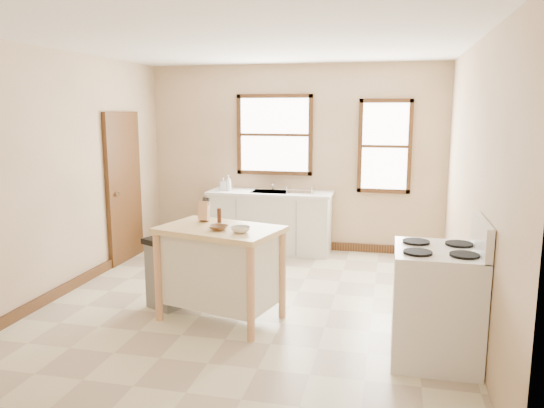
{
  "coord_description": "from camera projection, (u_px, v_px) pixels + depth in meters",
  "views": [
    {
      "loc": [
        1.47,
        -5.44,
        2.13
      ],
      "look_at": [
        0.14,
        0.4,
        1.06
      ],
      "focal_mm": 35.0,
      "sensor_mm": 36.0,
      "label": 1
    }
  ],
  "objects": [
    {
      "name": "wall_right",
      "position": [
        473.0,
        185.0,
        5.17
      ],
      "size": [
        0.04,
        5.0,
        2.8
      ],
      "primitive_type": "cube",
      "color": "#D2AC8A",
      "rests_on": "ground"
    },
    {
      "name": "faucet",
      "position": [
        273.0,
        183.0,
        8.08
      ],
      "size": [
        0.03,
        0.03,
        0.22
      ],
      "primitive_type": "cylinder",
      "color": "silver",
      "rests_on": "sink_counter"
    },
    {
      "name": "wall_left",
      "position": [
        65.0,
        173.0,
        6.16
      ],
      "size": [
        0.04,
        5.0,
        2.8
      ],
      "primitive_type": "cube",
      "color": "#D2AC8A",
      "rests_on": "ground"
    },
    {
      "name": "bowl_a",
      "position": [
        218.0,
        228.0,
        5.19
      ],
      "size": [
        0.23,
        0.23,
        0.04
      ],
      "primitive_type": "imported",
      "rotation": [
        0.0,
        0.0,
        -0.28
      ],
      "color": "brown",
      "rests_on": "kitchen_island"
    },
    {
      "name": "knife_block",
      "position": [
        204.0,
        212.0,
        5.58
      ],
      "size": [
        0.11,
        0.11,
        0.2
      ],
      "primitive_type": null,
      "rotation": [
        0.0,
        0.0,
        0.07
      ],
      "color": "tan",
      "rests_on": "kitchen_island"
    },
    {
      "name": "trash_bin",
      "position": [
        166.0,
        273.0,
        5.74
      ],
      "size": [
        0.5,
        0.47,
        0.77
      ],
      "primitive_type": null,
      "rotation": [
        0.0,
        0.0,
        -0.45
      ],
      "color": "slate",
      "rests_on": "ground"
    },
    {
      "name": "soap_bottle_a",
      "position": [
        228.0,
        183.0,
        8.0
      ],
      "size": [
        0.11,
        0.11,
        0.23
      ],
      "primitive_type": "imported",
      "rotation": [
        0.0,
        0.0,
        -0.26
      ],
      "color": "#B2B2B2",
      "rests_on": "sink_counter"
    },
    {
      "name": "soap_bottle_b",
      "position": [
        223.0,
        184.0,
        8.0
      ],
      "size": [
        0.1,
        0.1,
        0.19
      ],
      "primitive_type": "imported",
      "rotation": [
        0.0,
        0.0,
        0.15
      ],
      "color": "#B2B2B2",
      "rests_on": "sink_counter"
    },
    {
      "name": "door_left",
      "position": [
        124.0,
        187.0,
        7.46
      ],
      "size": [
        0.06,
        0.9,
        2.1
      ],
      "primitive_type": "cube",
      "color": "black",
      "rests_on": "ground"
    },
    {
      "name": "sink_counter",
      "position": [
        270.0,
        221.0,
        8.01
      ],
      "size": [
        1.86,
        0.62,
        0.92
      ],
      "primitive_type": null,
      "color": "silver",
      "rests_on": "ground"
    },
    {
      "name": "baseboard_back",
      "position": [
        293.0,
        244.0,
        8.27
      ],
      "size": [
        4.5,
        0.04,
        0.12
      ],
      "primitive_type": "cube",
      "color": "black",
      "rests_on": "ground"
    },
    {
      "name": "pepper_grinder",
      "position": [
        219.0,
        216.0,
        5.51
      ],
      "size": [
        0.06,
        0.06,
        0.15
      ],
      "primitive_type": "cylinder",
      "rotation": [
        0.0,
        0.0,
        -0.39
      ],
      "color": "#422011",
      "rests_on": "kitchen_island"
    },
    {
      "name": "bowl_c",
      "position": [
        241.0,
        230.0,
        5.08
      ],
      "size": [
        0.21,
        0.21,
        0.06
      ],
      "primitive_type": "imported",
      "rotation": [
        0.0,
        0.0,
        0.15
      ],
      "color": "white",
      "rests_on": "kitchen_island"
    },
    {
      "name": "baseboard_left",
      "position": [
        74.0,
        284.0,
        6.39
      ],
      "size": [
        0.04,
        5.0,
        0.12
      ],
      "primitive_type": "cube",
      "color": "black",
      "rests_on": "ground"
    },
    {
      "name": "kitchen_island",
      "position": [
        221.0,
        274.0,
        5.39
      ],
      "size": [
        1.33,
        1.02,
        0.97
      ],
      "primitive_type": null,
      "rotation": [
        0.0,
        0.0,
        -0.25
      ],
      "color": "#E1C484",
      "rests_on": "ground"
    },
    {
      "name": "window_main",
      "position": [
        274.0,
        135.0,
        8.05
      ],
      "size": [
        1.17,
        0.06,
        1.22
      ],
      "primitive_type": null,
      "color": "black",
      "rests_on": "wall_back"
    },
    {
      "name": "wall_back",
      "position": [
        294.0,
        158.0,
        8.07
      ],
      "size": [
        4.5,
        0.04,
        2.8
      ],
      "primitive_type": "cube",
      "color": "#D2AC8A",
      "rests_on": "ground"
    },
    {
      "name": "window_side",
      "position": [
        385.0,
        146.0,
        7.72
      ],
      "size": [
        0.77,
        0.06,
        1.37
      ],
      "primitive_type": null,
      "color": "black",
      "rests_on": "wall_back"
    },
    {
      "name": "floor",
      "position": [
        252.0,
        303.0,
        5.91
      ],
      "size": [
        5.0,
        5.0,
        0.0
      ],
      "primitive_type": "plane",
      "color": "beige",
      "rests_on": "ground"
    },
    {
      "name": "bowl_b",
      "position": [
        241.0,
        229.0,
        5.16
      ],
      "size": [
        0.19,
        0.19,
        0.04
      ],
      "primitive_type": "imported",
      "rotation": [
        0.0,
        0.0,
        0.43
      ],
      "color": "brown",
      "rests_on": "kitchen_island"
    },
    {
      "name": "ceiling",
      "position": [
        250.0,
        43.0,
        5.42
      ],
      "size": [
        5.0,
        5.0,
        0.0
      ],
      "primitive_type": "plane",
      "rotation": [
        3.14,
        0.0,
        0.0
      ],
      "color": "white",
      "rests_on": "ground"
    },
    {
      "name": "gas_stove",
      "position": [
        437.0,
        289.0,
        4.51
      ],
      "size": [
        0.78,
        0.79,
        1.24
      ],
      "primitive_type": null,
      "color": "white",
      "rests_on": "ground"
    },
    {
      "name": "dish_rack",
      "position": [
        301.0,
        190.0,
        7.76
      ],
      "size": [
        0.39,
        0.3,
        0.1
      ],
      "primitive_type": null,
      "rotation": [
        0.0,
        0.0,
        0.02
      ],
      "color": "silver",
      "rests_on": "sink_counter"
    }
  ]
}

